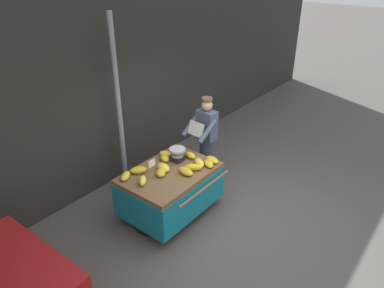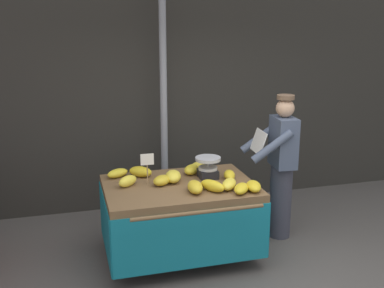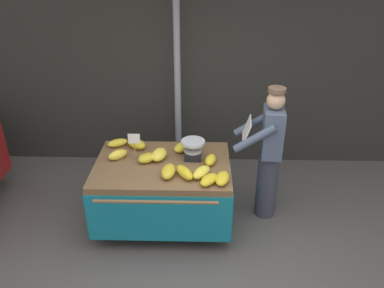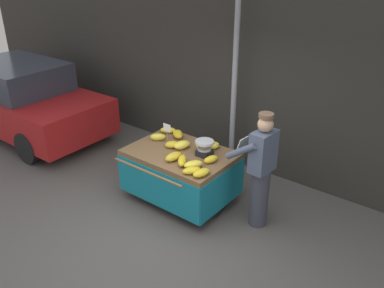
{
  "view_description": "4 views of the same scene",
  "coord_description": "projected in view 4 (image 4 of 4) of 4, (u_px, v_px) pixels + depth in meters",
  "views": [
    {
      "loc": [
        -4.27,
        -2.48,
        4.07
      ],
      "look_at": [
        0.01,
        0.89,
        1.19
      ],
      "focal_mm": 34.22,
      "sensor_mm": 36.0,
      "label": 1
    },
    {
      "loc": [
        -1.58,
        -3.51,
        2.5
      ],
      "look_at": [
        -0.28,
        1.14,
        1.24
      ],
      "focal_mm": 43.45,
      "sensor_mm": 36.0,
      "label": 2
    },
    {
      "loc": [
        -0.01,
        -2.88,
        3.13
      ],
      "look_at": [
        -0.11,
        0.91,
        1.15
      ],
      "focal_mm": 36.07,
      "sensor_mm": 36.0,
      "label": 3
    },
    {
      "loc": [
        3.03,
        -3.18,
        3.62
      ],
      "look_at": [
        -0.21,
        0.96,
        1.06
      ],
      "focal_mm": 37.8,
      "sensor_mm": 36.0,
      "label": 4
    }
  ],
  "objects": [
    {
      "name": "vendor_person",
      "position": [
        261.0,
        170.0,
        5.52
      ],
      "size": [
        0.6,
        0.55,
        1.71
      ],
      "color": "#383842",
      "rests_on": "ground"
    },
    {
      "name": "banana_bunch_5",
      "position": [
        178.0,
        134.0,
        6.53
      ],
      "size": [
        0.31,
        0.29,
        0.11
      ],
      "primitive_type": "ellipsoid",
      "rotation": [
        0.0,
        0.0,
        0.88
      ],
      "color": "gold",
      "rests_on": "banana_cart"
    },
    {
      "name": "banana_bunch_9",
      "position": [
        172.0,
        145.0,
        6.2
      ],
      "size": [
        0.27,
        0.26,
        0.1
      ],
      "primitive_type": "ellipsoid",
      "rotation": [
        0.0,
        0.0,
        2.32
      ],
      "color": "gold",
      "rests_on": "banana_cart"
    },
    {
      "name": "banana_bunch_11",
      "position": [
        192.0,
        170.0,
        5.49
      ],
      "size": [
        0.26,
        0.29,
        0.09
      ],
      "primitive_type": "ellipsoid",
      "rotation": [
        0.0,
        0.0,
        2.55
      ],
      "color": "gold",
      "rests_on": "banana_cart"
    },
    {
      "name": "parked_car",
      "position": [
        23.0,
        99.0,
        8.48
      ],
      "size": [
        3.92,
        1.79,
        1.51
      ],
      "color": "#A51919",
      "rests_on": "ground"
    },
    {
      "name": "street_pole",
      "position": [
        234.0,
        83.0,
        6.59
      ],
      "size": [
        0.09,
        0.09,
        3.25
      ],
      "primitive_type": "cylinder",
      "color": "gray",
      "rests_on": "ground"
    },
    {
      "name": "ground_plane",
      "position": [
        161.0,
        242.0,
        5.51
      ],
      "size": [
        60.0,
        60.0,
        0.0
      ],
      "primitive_type": "plane",
      "color": "#514C47"
    },
    {
      "name": "banana_bunch_7",
      "position": [
        174.0,
        157.0,
        5.83
      ],
      "size": [
        0.18,
        0.3,
        0.11
      ],
      "primitive_type": "ellipsoid",
      "rotation": [
        0.0,
        0.0,
        3.02
      ],
      "color": "gold",
      "rests_on": "banana_cart"
    },
    {
      "name": "back_wall",
      "position": [
        267.0,
        73.0,
        6.65
      ],
      "size": [
        16.0,
        0.24,
        3.52
      ],
      "primitive_type": "cube",
      "color": "#2D2B26",
      "rests_on": "ground"
    },
    {
      "name": "banana_bunch_2",
      "position": [
        204.0,
        145.0,
        6.17
      ],
      "size": [
        0.26,
        0.28,
        0.1
      ],
      "primitive_type": "ellipsoid",
      "rotation": [
        0.0,
        0.0,
        2.51
      ],
      "color": "yellow",
      "rests_on": "banana_cart"
    },
    {
      "name": "banana_bunch_12",
      "position": [
        201.0,
        173.0,
        5.43
      ],
      "size": [
        0.2,
        0.29,
        0.1
      ],
      "primitive_type": "ellipsoid",
      "rotation": [
        0.0,
        0.0,
        2.91
      ],
      "color": "gold",
      "rests_on": "banana_cart"
    },
    {
      "name": "price_sign",
      "position": [
        167.0,
        130.0,
        6.23
      ],
      "size": [
        0.14,
        0.01,
        0.34
      ],
      "color": "#997A51",
      "rests_on": "banana_cart"
    },
    {
      "name": "banana_bunch_0",
      "position": [
        182.0,
        161.0,
        5.72
      ],
      "size": [
        0.26,
        0.31,
        0.12
      ],
      "primitive_type": "ellipsoid",
      "rotation": [
        0.0,
        0.0,
        0.58
      ],
      "color": "gold",
      "rests_on": "banana_cart"
    },
    {
      "name": "banana_cart",
      "position": [
        181.0,
        165.0,
        6.2
      ],
      "size": [
        1.6,
        1.31,
        0.84
      ],
      "color": "brown",
      "rests_on": "ground"
    },
    {
      "name": "banana_bunch_8",
      "position": [
        213.0,
        146.0,
        6.18
      ],
      "size": [
        0.17,
        0.24,
        0.09
      ],
      "primitive_type": "ellipsoid",
      "rotation": [
        0.0,
        0.0,
        0.06
      ],
      "color": "yellow",
      "rests_on": "banana_cart"
    },
    {
      "name": "banana_bunch_10",
      "position": [
        168.0,
        130.0,
        6.7
      ],
      "size": [
        0.29,
        0.24,
        0.09
      ],
      "primitive_type": "ellipsoid",
      "rotation": [
        0.0,
        0.0,
        2.09
      ],
      "color": "yellow",
      "rests_on": "banana_cart"
    },
    {
      "name": "banana_bunch_6",
      "position": [
        182.0,
        145.0,
        6.17
      ],
      "size": [
        0.23,
        0.31,
        0.12
      ],
      "primitive_type": "ellipsoid",
      "rotation": [
        0.0,
        0.0,
        2.9
      ],
      "color": "yellow",
      "rests_on": "banana_cart"
    },
    {
      "name": "banana_bunch_1",
      "position": [
        158.0,
        137.0,
        6.43
      ],
      "size": [
        0.26,
        0.24,
        0.11
      ],
      "primitive_type": "ellipsoid",
      "rotation": [
        0.0,
        0.0,
        2.27
      ],
      "color": "yellow",
      "rests_on": "banana_cart"
    },
    {
      "name": "weighing_scale",
      "position": [
        204.0,
        148.0,
        5.94
      ],
      "size": [
        0.28,
        0.28,
        0.24
      ],
      "color": "black",
      "rests_on": "banana_cart"
    },
    {
      "name": "banana_bunch_3",
      "position": [
        211.0,
        159.0,
        5.77
      ],
      "size": [
        0.17,
        0.26,
        0.1
      ],
      "primitive_type": "ellipsoid",
      "rotation": [
        0.0,
        0.0,
        2.9
      ],
      "color": "gold",
      "rests_on": "banana_cart"
    },
    {
      "name": "banana_bunch_4",
      "position": [
        194.0,
        165.0,
        5.63
      ],
      "size": [
        0.26,
        0.3,
        0.1
      ],
      "primitive_type": "ellipsoid",
      "rotation": [
        0.0,
        0.0,
        2.58
      ],
      "color": "yellow",
      "rests_on": "banana_cart"
    }
  ]
}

